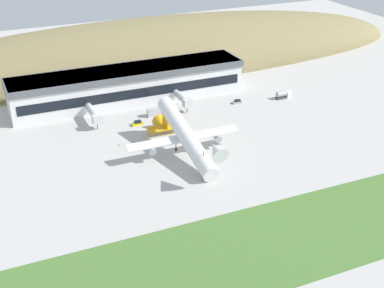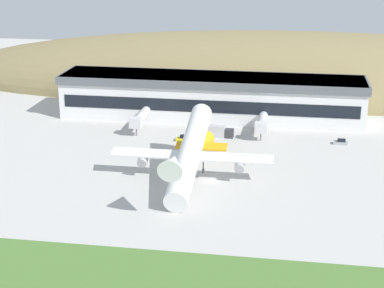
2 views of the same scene
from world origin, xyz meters
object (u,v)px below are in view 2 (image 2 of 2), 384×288
Objects in this scene: jetway_1 at (262,123)px; traffic_cone_0 at (134,153)px; cargo_airplane at (191,153)px; service_car_1 at (341,142)px; service_car_0 at (184,138)px; fuel_truck at (219,132)px; jetway_0 at (140,118)px; terminal_building at (211,94)px.

traffic_cone_0 is (-32.05, -20.90, -3.71)m from jetway_1.
service_car_1 is (36.23, 32.22, -6.04)m from cargo_airplane.
traffic_cone_0 is at bearing -129.36° from service_car_0.
traffic_cone_0 is (-53.81, -17.20, -0.33)m from service_car_1.
jetway_1 is 1.74× the size of fuel_truck.
jetway_0 is at bearing 98.66° from traffic_cone_0.
fuel_truck reaches higher than service_car_0.
cargo_airplane is 86.63× the size of traffic_cone_0.
service_car_0 is (-6.64, 28.36, -5.98)m from cargo_airplane.
terminal_building is 40.68m from traffic_cone_0.
jetway_1 reaches higher than traffic_cone_0.
fuel_truck is at bearing 42.39° from traffic_cone_0.
service_car_0 is at bearing -100.95° from terminal_building.
terminal_building is 22.19× the size of service_car_0.
fuel_truck is at bearing 177.75° from service_car_1.
service_car_0 is at bearing -151.01° from fuel_truck.
jetway_1 is at bearing 33.11° from traffic_cone_0.
cargo_airplane is at bearing -94.63° from fuel_truck.
service_car_1 is 6.79× the size of traffic_cone_0.
service_car_0 is 10.72m from fuel_truck.
fuel_truck is 27.50m from traffic_cone_0.
service_car_0 is (-21.11, -7.56, -3.33)m from jetway_1.
jetway_1 is 12.25m from fuel_truck.
jetway_1 is 38.82m from cargo_airplane.
jetway_1 is 22.33m from service_car_1.
jetway_1 is at bearing 0.94° from jetway_0.
traffic_cone_0 is (3.10, -20.32, -3.71)m from jetway_0.
terminal_building is at bearing 79.05° from service_car_0.
terminal_building is 24.97m from service_car_0.
service_car_0 is at bearing 103.17° from cargo_airplane.
fuel_truck is (9.35, 5.18, 0.84)m from service_car_0.
fuel_truck is (2.71, 33.54, -5.14)m from cargo_airplane.
service_car_1 is at bearing 17.73° from traffic_cone_0.
cargo_airplane is at bearing -59.68° from jetway_0.
terminal_building reaches higher than jetway_1.
cargo_airplane is (2.08, -51.92, -0.92)m from terminal_building.
terminal_building is 51.97m from cargo_airplane.
fuel_truck is at bearing 85.37° from cargo_airplane.
jetway_0 is 16.03m from service_car_0.
jetway_0 is (-18.59, -16.57, -3.57)m from terminal_building.
fuel_truck is (-11.76, -2.38, -2.48)m from jetway_1.
cargo_airplane reaches higher than traffic_cone_0.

